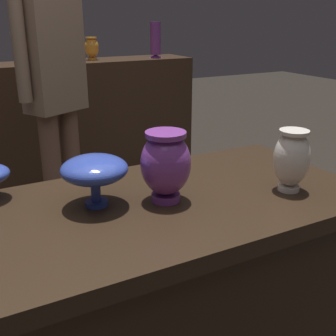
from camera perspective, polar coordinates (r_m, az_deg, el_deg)
display_plinth at (r=1.48m, az=0.27°, el=-18.31°), size 1.20×0.64×0.80m
back_display_shelf at (r=3.37m, az=-18.01°, el=4.86°), size 2.60×0.40×0.99m
vase_centerpiece at (r=1.21m, az=-0.31°, el=0.60°), size 0.15×0.15×0.21m
vase_tall_behind at (r=1.20m, az=-9.93°, el=-0.32°), size 0.19×0.19×0.15m
vase_left_accent at (r=1.34m, az=16.39°, el=1.26°), size 0.11×0.11×0.20m
shelf_vase_center at (r=3.34m, az=-19.29°, el=14.41°), size 0.10×0.10×0.19m
shelf_vase_far_right at (r=3.56m, az=-1.70°, el=16.86°), size 0.11×0.11×0.28m
shelf_vase_right at (r=3.41m, az=-10.29°, el=15.75°), size 0.11×0.11×0.17m
visitor_center_back at (r=2.43m, az=-15.11°, el=11.18°), size 0.42×0.31×1.65m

